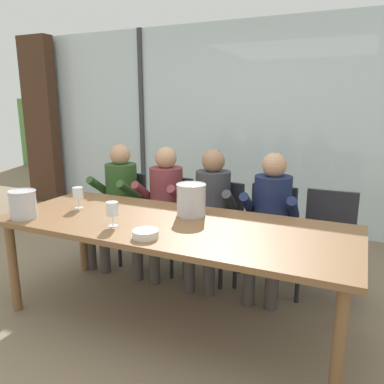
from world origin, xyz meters
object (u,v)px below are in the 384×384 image
at_px(person_maroon_top, 163,201).
at_px(wine_glass_by_left_taster, 112,209).
at_px(chair_left_of_center, 169,215).
at_px(chair_right_of_center, 269,228).
at_px(chair_near_curtain, 124,208).
at_px(person_navy_polo, 270,214).
at_px(ice_bucket_primary, 23,204).
at_px(wine_glass_near_bucket, 78,194).
at_px(ice_bucket_secondary, 191,199).
at_px(dining_table, 172,231).
at_px(person_olive_shirt, 117,195).
at_px(tasting_bowl, 145,234).
at_px(person_charcoal_jacket, 210,207).
at_px(chair_near_window_right, 329,236).
at_px(chair_center, 218,221).

height_order(person_maroon_top, wine_glass_by_left_taster, person_maroon_top).
bearing_deg(person_maroon_top, wine_glass_by_left_taster, -79.64).
distance_m(chair_left_of_center, chair_right_of_center, 1.00).
xyz_separation_m(chair_near_curtain, person_navy_polo, (1.60, -0.15, 0.17)).
distance_m(chair_left_of_center, ice_bucket_primary, 1.42).
xyz_separation_m(chair_right_of_center, wine_glass_near_bucket, (-1.37, -0.89, 0.37)).
height_order(ice_bucket_primary, ice_bucket_secondary, ice_bucket_secondary).
height_order(dining_table, chair_right_of_center, chair_right_of_center).
height_order(person_olive_shirt, wine_glass_by_left_taster, person_olive_shirt).
xyz_separation_m(dining_table, tasting_bowl, (-0.01, -0.34, 0.09)).
relative_size(chair_left_of_center, person_maroon_top, 0.73).
relative_size(chair_right_of_center, person_olive_shirt, 0.73).
distance_m(dining_table, person_charcoal_jacket, 0.77).
bearing_deg(person_charcoal_jacket, wine_glass_by_left_taster, -113.13).
xyz_separation_m(chair_right_of_center, person_maroon_top, (-1.00, -0.14, 0.17)).
bearing_deg(chair_right_of_center, dining_table, -111.49).
xyz_separation_m(chair_right_of_center, tasting_bowl, (-0.51, -1.26, 0.28)).
relative_size(person_charcoal_jacket, tasting_bowl, 7.11).
bearing_deg(ice_bucket_secondary, dining_table, -103.20).
relative_size(chair_near_window_right, ice_bucket_secondary, 3.58).
distance_m(ice_bucket_secondary, tasting_bowl, 0.58).
bearing_deg(chair_left_of_center, dining_table, -57.80).
height_order(dining_table, chair_near_curtain, chair_near_curtain).
height_order(chair_left_of_center, chair_near_window_right, same).
xyz_separation_m(chair_center, person_navy_polo, (0.52, -0.13, 0.17)).
bearing_deg(chair_near_window_right, person_charcoal_jacket, -172.05).
bearing_deg(chair_near_curtain, person_maroon_top, -6.89).
distance_m(dining_table, person_olive_shirt, 1.29).
relative_size(chair_near_curtain, tasting_bowl, 5.22).
relative_size(person_olive_shirt, person_navy_polo, 1.00).
distance_m(person_charcoal_jacket, wine_glass_by_left_taster, 1.08).
height_order(dining_table, chair_left_of_center, chair_left_of_center).
xyz_separation_m(chair_near_window_right, tasting_bowl, (-1.02, -1.27, 0.28)).
height_order(chair_right_of_center, wine_glass_by_left_taster, wine_glass_by_left_taster).
distance_m(chair_near_window_right, ice_bucket_primary, 2.45).
xyz_separation_m(chair_near_curtain, chair_center, (1.08, -0.03, 0.00)).
height_order(chair_right_of_center, wine_glass_near_bucket, wine_glass_near_bucket).
bearing_deg(chair_near_curtain, person_olive_shirt, -70.86).
bearing_deg(chair_center, ice_bucket_primary, -122.51).
xyz_separation_m(dining_table, ice_bucket_secondary, (0.05, 0.22, 0.19)).
xyz_separation_m(person_maroon_top, person_navy_polo, (1.04, 0.00, 0.00)).
height_order(person_maroon_top, ice_bucket_secondary, person_maroon_top).
relative_size(chair_near_curtain, ice_bucket_primary, 4.18).
distance_m(person_maroon_top, wine_glass_near_bucket, 0.86).
relative_size(dining_table, chair_near_curtain, 2.92).
relative_size(chair_left_of_center, ice_bucket_secondary, 3.58).
xyz_separation_m(chair_left_of_center, person_olive_shirt, (-0.53, -0.12, 0.17)).
bearing_deg(person_charcoal_jacket, ice_bucket_secondary, -88.88).
bearing_deg(chair_center, wine_glass_near_bucket, -127.39).
bearing_deg(chair_near_window_right, ice_bucket_primary, -148.50).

